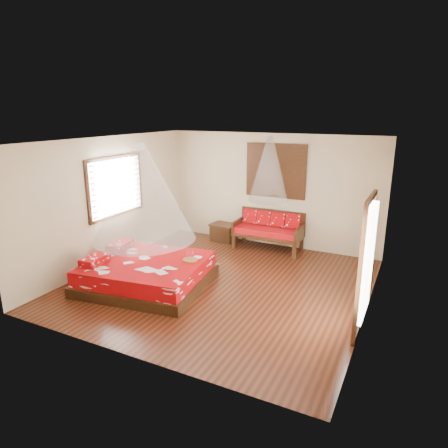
% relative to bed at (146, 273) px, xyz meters
% --- Properties ---
extents(room, '(5.54, 5.54, 2.84)m').
position_rel_bed_xyz_m(room, '(1.30, 0.71, 1.15)').
color(room, black).
rests_on(room, ground).
extents(bed, '(2.53, 2.35, 0.65)m').
position_rel_bed_xyz_m(bed, '(0.00, 0.00, 0.00)').
color(bed, black).
rests_on(bed, floor).
extents(daybed, '(1.66, 0.74, 0.94)m').
position_rel_bed_xyz_m(daybed, '(1.42, 3.08, 0.27)').
color(daybed, black).
rests_on(daybed, floor).
extents(storage_chest, '(0.71, 0.55, 0.46)m').
position_rel_bed_xyz_m(storage_chest, '(0.13, 3.16, -0.02)').
color(storage_chest, black).
rests_on(storage_chest, floor).
extents(shutter_panel, '(1.52, 0.06, 1.32)m').
position_rel_bed_xyz_m(shutter_panel, '(1.42, 3.42, 1.65)').
color(shutter_panel, black).
rests_on(shutter_panel, wall_back).
extents(window_left, '(0.10, 1.74, 1.34)m').
position_rel_bed_xyz_m(window_left, '(-1.41, 0.91, 1.45)').
color(window_left, black).
rests_on(window_left, wall_left).
extents(glazed_door, '(0.08, 1.02, 2.16)m').
position_rel_bed_xyz_m(glazed_door, '(4.01, 0.11, 0.82)').
color(glazed_door, black).
rests_on(glazed_door, floor).
extents(wine_tray, '(0.29, 0.29, 0.23)m').
position_rel_bed_xyz_m(wine_tray, '(0.78, 0.40, 0.31)').
color(wine_tray, brown).
rests_on(wine_tray, bed).
extents(mosquito_net_main, '(1.93, 1.93, 1.80)m').
position_rel_bed_xyz_m(mosquito_net_main, '(0.02, 0.00, 1.60)').
color(mosquito_net_main, silver).
rests_on(mosquito_net_main, ceiling).
extents(mosquito_net_daybed, '(0.94, 0.94, 1.50)m').
position_rel_bed_xyz_m(mosquito_net_daybed, '(1.42, 2.96, 1.75)').
color(mosquito_net_daybed, silver).
rests_on(mosquito_net_daybed, ceiling).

